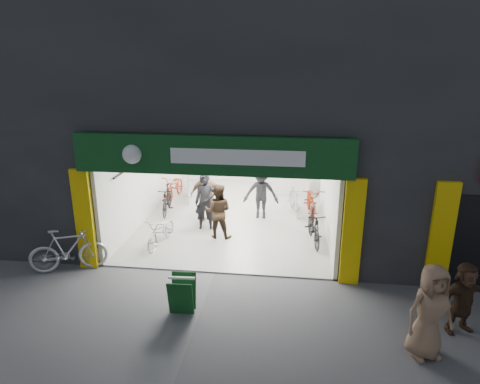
% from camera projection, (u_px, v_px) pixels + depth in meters
% --- Properties ---
extents(ground, '(60.00, 60.00, 0.00)m').
position_uv_depth(ground, '(215.00, 273.00, 10.67)').
color(ground, '#56565B').
rests_on(ground, ground).
extents(building, '(17.00, 10.27, 8.00)m').
position_uv_depth(building, '(267.00, 83.00, 13.93)').
color(building, '#232326').
rests_on(building, ground).
extents(bike_left_front, '(0.79, 1.69, 0.85)m').
position_uv_depth(bike_left_front, '(161.00, 231.00, 12.12)').
color(bike_left_front, '#A9A8AD').
rests_on(bike_left_front, ground).
extents(bike_left_midfront, '(0.65, 1.66, 0.97)m').
position_uv_depth(bike_left_midfront, '(167.00, 200.00, 14.52)').
color(bike_left_midfront, black).
rests_on(bike_left_midfront, ground).
extents(bike_left_midback, '(0.71, 1.87, 0.97)m').
position_uv_depth(bike_left_midback, '(175.00, 187.00, 15.94)').
color(bike_left_midback, '#99240D').
rests_on(bike_left_midback, ground).
extents(bike_left_back, '(0.75, 1.64, 0.95)m').
position_uv_depth(bike_left_back, '(189.00, 188.00, 15.85)').
color(bike_left_back, '#B6B7BB').
rests_on(bike_left_back, ground).
extents(bike_right_front, '(0.71, 1.75, 1.02)m').
position_uv_depth(bike_right_front, '(314.00, 227.00, 12.20)').
color(bike_right_front, black).
rests_on(bike_right_front, ground).
extents(bike_right_mid, '(0.84, 2.07, 1.06)m').
position_uv_depth(bike_right_mid, '(311.00, 201.00, 14.25)').
color(bike_right_mid, maroon).
rests_on(bike_right_mid, ground).
extents(bike_right_back, '(0.78, 1.69, 0.98)m').
position_uv_depth(bike_right_back, '(294.00, 200.00, 14.53)').
color(bike_right_back, '#A8A8AD').
rests_on(bike_right_back, ground).
extents(parked_bike, '(1.95, 1.20, 1.13)m').
position_uv_depth(parked_bike, '(68.00, 250.00, 10.64)').
color(parked_bike, '#BCBCC1').
rests_on(parked_bike, ground).
extents(customer_a, '(0.70, 0.49, 1.80)m').
position_uv_depth(customer_a, '(206.00, 202.00, 13.04)').
color(customer_a, black).
rests_on(customer_a, ground).
extents(customer_b, '(0.84, 0.67, 1.66)m').
position_uv_depth(customer_b, '(218.00, 211.00, 12.48)').
color(customer_b, '#332317').
rests_on(customer_b, ground).
extents(customer_c, '(1.16, 0.68, 1.79)m').
position_uv_depth(customer_c, '(261.00, 193.00, 13.91)').
color(customer_c, black).
rests_on(customer_c, ground).
extents(customer_d, '(1.08, 0.45, 1.83)m').
position_uv_depth(customer_d, '(207.00, 196.00, 13.60)').
color(customer_d, '#88674F').
rests_on(customer_d, ground).
extents(pedestrian_near, '(1.01, 0.82, 1.80)m').
position_uv_depth(pedestrian_near, '(430.00, 312.00, 7.52)').
color(pedestrian_near, '#82634C').
rests_on(pedestrian_near, ground).
extents(pedestrian_far, '(1.43, 0.88, 1.47)m').
position_uv_depth(pedestrian_far, '(463.00, 298.00, 8.25)').
color(pedestrian_far, '#3C291B').
rests_on(pedestrian_far, ground).
extents(sandwich_board, '(0.55, 0.56, 0.81)m').
position_uv_depth(sandwich_board, '(182.00, 294.00, 8.93)').
color(sandwich_board, '#104119').
rests_on(sandwich_board, ground).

